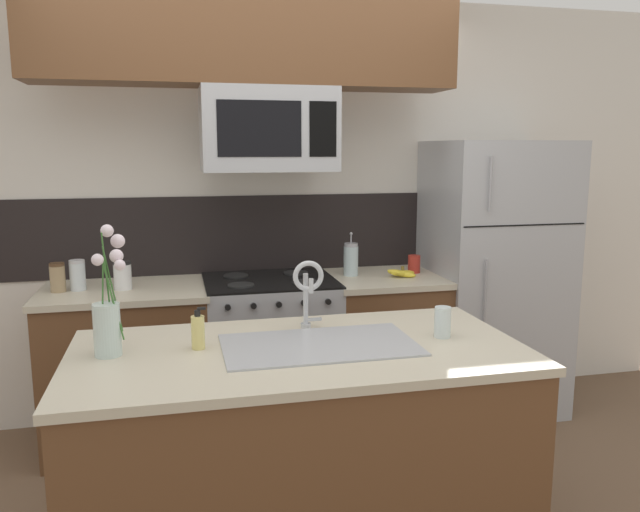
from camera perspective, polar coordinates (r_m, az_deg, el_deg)
The scene contains 21 objects.
ground_plane at distance 3.18m, azimuth -1.75°, elevation -22.06°, with size 10.00×10.00×0.00m, color brown.
rear_partition at distance 4.03m, azimuth -1.29°, elevation 4.41°, with size 5.20×0.10×2.60m, color silver.
splash_band at distance 3.94m, azimuth -5.38°, elevation 2.06°, with size 3.18×0.01×0.48m, color black.
back_counter_left at distance 3.76m, azimuth -17.14°, elevation -9.59°, with size 0.91×0.65×0.91m.
back_counter_right at distance 3.95m, azimuth 5.80°, elevation -8.26°, with size 0.69×0.65×0.91m.
stove_range at distance 3.79m, azimuth -4.53°, elevation -8.96°, with size 0.76×0.64×0.93m.
microwave at distance 3.57m, azimuth -4.77°, elevation 11.42°, with size 0.74×0.40×0.46m.
upper_cabinet_band at distance 3.58m, azimuth -6.67°, elevation 19.91°, with size 2.30×0.34×0.60m, color brown.
refrigerator at distance 4.16m, azimuth 15.40°, elevation -1.88°, with size 0.80×0.74×1.72m.
storage_jar_tall at distance 3.66m, azimuth -22.87°, elevation -1.83°, with size 0.08×0.08×0.16m.
storage_jar_medium at distance 3.66m, azimuth -21.29°, elevation -1.64°, with size 0.08×0.08×0.17m.
storage_jar_short at distance 3.60m, azimuth -17.60°, elevation -1.71°, with size 0.10×0.10×0.16m.
banana_bunch at distance 3.81m, azimuth 7.57°, elevation -1.59°, with size 0.19×0.12×0.08m.
french_press at distance 3.81m, azimuth 2.84°, elevation -0.31°, with size 0.09×0.09×0.27m.
coffee_tin at distance 3.94m, azimuth 8.60°, elevation -0.73°, with size 0.08×0.08×0.11m, color #B22D23.
island_counter at distance 2.64m, azimuth -1.88°, elevation -17.75°, with size 1.76×0.89×0.91m.
kitchen_sink at distance 2.50m, azimuth -0.05°, elevation -9.71°, with size 0.76×0.44×0.16m.
sink_faucet at distance 2.64m, azimuth -1.12°, elevation -2.68°, with size 0.14×0.14×0.31m.
dish_soap_bottle at distance 2.47m, azimuth -11.09°, elevation -6.80°, with size 0.06×0.05×0.16m.
drinking_glass at distance 2.62m, azimuth 11.15°, elevation -5.95°, with size 0.07×0.07×0.13m.
flower_vase at distance 2.47m, azimuth -18.79°, elevation -5.37°, with size 0.13×0.16×0.49m.
Camera 1 is at (-0.53, -2.65, 1.68)m, focal length 35.00 mm.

